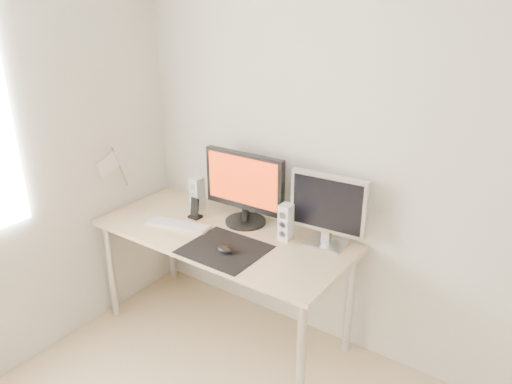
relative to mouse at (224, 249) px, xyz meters
The scene contains 11 objects.
wall_back 1.07m from the mouse, 35.82° to the left, with size 3.50×3.50×0.00m, color silver.
mousepad 0.04m from the mouse, 123.69° to the left, with size 0.45×0.40×0.00m, color black.
mouse is the anchor object (origin of this frame).
desk 0.26m from the mouse, 131.10° to the left, with size 1.60×0.70×0.73m.
main_monitor 0.46m from the mouse, 108.97° to the left, with size 0.55×0.27×0.47m.
second_monitor 0.63m from the mouse, 43.56° to the left, with size 0.45×0.18×0.43m.
speaker_left 0.64m from the mouse, 144.58° to the left, with size 0.07×0.09×0.22m.
speaker_right 0.40m from the mouse, 59.59° to the left, with size 0.07×0.09×0.22m.
keyboard 0.46m from the mouse, 167.37° to the left, with size 0.44×0.22×0.02m.
phone_dock 0.51m from the mouse, 150.09° to the left, with size 0.08×0.07×0.14m.
pennant 1.00m from the mouse, behind, with size 0.01×0.23×0.29m.
Camera 1 is at (0.80, -0.72, 2.12)m, focal length 35.00 mm.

